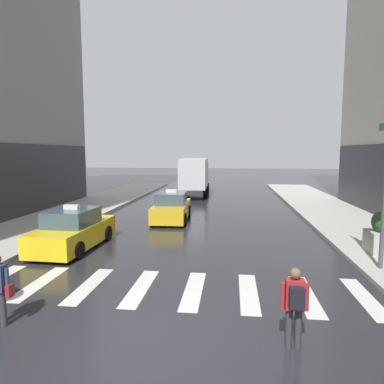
{
  "coord_description": "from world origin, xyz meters",
  "views": [
    {
      "loc": [
        1.8,
        -6.29,
        3.87
      ],
      "look_at": [
        0.15,
        8.0,
        2.22
      ],
      "focal_mm": 32.13,
      "sensor_mm": 36.0,
      "label": 1
    }
  ],
  "objects_px": {
    "taxi_lead": "(74,231)",
    "planter_near_corner": "(384,234)",
    "taxi_second": "(172,208)",
    "pedestrian_with_backpack": "(295,302)",
    "box_truck": "(195,175)"
  },
  "relations": [
    {
      "from": "taxi_lead",
      "to": "planter_near_corner",
      "type": "relative_size",
      "value": 2.87
    },
    {
      "from": "taxi_second",
      "to": "pedestrian_with_backpack",
      "type": "relative_size",
      "value": 2.79
    },
    {
      "from": "taxi_lead",
      "to": "box_truck",
      "type": "distance_m",
      "value": 17.86
    },
    {
      "from": "pedestrian_with_backpack",
      "to": "box_truck",
      "type": "bearing_deg",
      "value": 100.69
    },
    {
      "from": "taxi_lead",
      "to": "taxi_second",
      "type": "relative_size",
      "value": 1.0
    },
    {
      "from": "pedestrian_with_backpack",
      "to": "taxi_second",
      "type": "bearing_deg",
      "value": 110.25
    },
    {
      "from": "box_truck",
      "to": "planter_near_corner",
      "type": "height_order",
      "value": "box_truck"
    },
    {
      "from": "taxi_second",
      "to": "taxi_lead",
      "type": "bearing_deg",
      "value": -115.5
    },
    {
      "from": "taxi_second",
      "to": "planter_near_corner",
      "type": "xyz_separation_m",
      "value": [
        9.06,
        -5.93,
        0.15
      ]
    },
    {
      "from": "taxi_lead",
      "to": "pedestrian_with_backpack",
      "type": "height_order",
      "value": "taxi_lead"
    },
    {
      "from": "taxi_second",
      "to": "pedestrian_with_backpack",
      "type": "distance_m",
      "value": 13.44
    },
    {
      "from": "taxi_second",
      "to": "pedestrian_with_backpack",
      "type": "xyz_separation_m",
      "value": [
        4.65,
        -12.61,
        0.25
      ]
    },
    {
      "from": "box_truck",
      "to": "pedestrian_with_backpack",
      "type": "xyz_separation_m",
      "value": [
        4.53,
        -23.98,
        -0.88
      ]
    },
    {
      "from": "box_truck",
      "to": "planter_near_corner",
      "type": "bearing_deg",
      "value": -62.68
    },
    {
      "from": "box_truck",
      "to": "taxi_second",
      "type": "bearing_deg",
      "value": -90.63
    }
  ]
}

